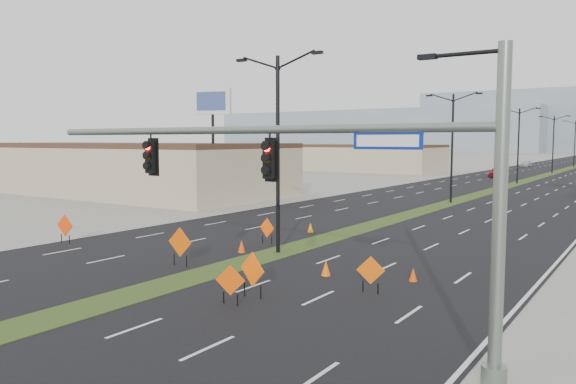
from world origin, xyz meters
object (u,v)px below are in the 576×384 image
Objects in this scene: streetlight_3 at (553,142)px; construction_sign_1 at (180,243)px; cone_2 at (413,275)px; car_far at (526,164)px; streetlight_1 at (452,144)px; cone_1 at (326,268)px; construction_sign_0 at (65,226)px; construction_sign_2 at (267,229)px; signal_mast at (325,177)px; pole_sign_west at (213,110)px; car_left at (497,172)px; streetlight_4 at (575,142)px; construction_sign_4 at (252,271)px; construction_sign_3 at (230,282)px; construction_sign_5 at (371,272)px; streetlight_0 at (278,148)px; cone_0 at (242,246)px; cone_3 at (310,227)px; streetlight_2 at (518,143)px.

streetlight_3 is 5.52× the size of construction_sign_1.
car_far is at bearing 98.77° from cone_2.
streetlight_1 reaches higher than cone_1.
construction_sign_0 is 11.37m from construction_sign_2.
cone_2 is (-0.60, 8.31, -4.50)m from signal_mast.
signal_mast is 1.60× the size of pole_sign_west.
cone_2 is (9.95, -3.49, -0.56)m from construction_sign_2.
streetlight_1 is 2.13× the size of car_left.
signal_mast reaches higher than construction_sign_0.
streetlight_4 is at bearing 78.42° from construction_sign_0.
streetlight_3 is 5.84× the size of construction_sign_4.
car_far is 113.23m from construction_sign_1.
construction_sign_5 is at bearing 28.10° from construction_sign_3.
streetlight_1 is 40.27m from car_left.
construction_sign_2 is at bearing -91.04° from streetlight_4.
construction_sign_3 is at bearing -79.91° from car_far.
streetlight_0 reaches higher than construction_sign_3.
cone_1 is at bearing -83.44° from car_left.
construction_sign_4 is (5.94, -9.08, 0.16)m from construction_sign_2.
car_left is 3.26× the size of construction_sign_3.
construction_sign_0 is 9.52m from construction_sign_1.
pole_sign_west reaches higher than signal_mast.
pole_sign_west is at bearing 148.49° from cone_2.
streetlight_0 is 15.25× the size of cone_0.
construction_sign_4 reaches higher than cone_3.
streetlight_0 and streetlight_3 have the same top height.
streetlight_2 is 53.00m from car_far.
construction_sign_2 is 1.02× the size of construction_sign_5.
streetlight_2 is at bearing 105.73° from construction_sign_4.
streetlight_3 is at bearing 70.02° from construction_sign_3.
streetlight_3 is at bearing 88.49° from cone_3.
streetlight_1 is at bearing -83.67° from car_left.
car_far is 116.01m from construction_sign_4.
construction_sign_5 reaches higher than cone_0.
cone_3 is at bearing 124.94° from cone_1.
cone_3 is (-10.00, 8.19, 0.03)m from cone_2.
construction_sign_2 reaches higher than construction_sign_3.
construction_sign_3 is 2.19× the size of cone_0.
cone_3 is at bearing 89.16° from construction_sign_3.
streetlight_0 is at bearing -31.92° from construction_sign_2.
construction_sign_1 reaches higher than construction_sign_5.
streetlight_3 reaches higher than cone_0.
streetlight_1 is 31.59m from cone_1.
construction_sign_2 is 2.82m from cone_0.
signal_mast is 9.50× the size of construction_sign_4.
signal_mast is at bearing -85.99° from streetlight_4.
cone_3 is at bearing -95.43° from streetlight_1.
car_far is (-8.96, -3.99, -4.78)m from streetlight_4.
construction_sign_5 is at bearing -77.96° from car_far.
car_left is 1.06× the size of car_far.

